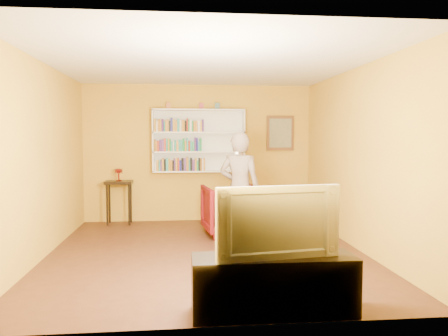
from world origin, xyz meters
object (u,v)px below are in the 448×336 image
(ruby_lustre, at_px, (119,172))
(person, at_px, (240,189))
(television, at_px, (274,220))
(console_table, at_px, (119,188))
(armchair, at_px, (231,210))
(tv_cabinet, at_px, (274,285))
(bookshelf, at_px, (199,141))

(ruby_lustre, xyz_separation_m, person, (2.08, -1.84, -0.13))
(person, bearing_deg, television, 110.37)
(console_table, relative_size, person, 0.48)
(console_table, relative_size, armchair, 0.89)
(tv_cabinet, bearing_deg, armchair, 90.03)
(console_table, height_order, tv_cabinet, console_table)
(person, bearing_deg, tv_cabinet, 110.37)
(person, relative_size, television, 1.48)
(bookshelf, bearing_deg, console_table, -174.07)
(ruby_lustre, relative_size, armchair, 0.25)
(bookshelf, height_order, armchair, bookshelf)
(console_table, distance_m, armchair, 2.33)
(bookshelf, bearing_deg, person, -74.79)
(console_table, bearing_deg, person, -41.45)
(armchair, bearing_deg, person, 86.81)
(bookshelf, bearing_deg, tv_cabinet, -83.89)
(bookshelf, height_order, television, bookshelf)
(bookshelf, relative_size, television, 1.53)
(ruby_lustre, bearing_deg, television, -65.66)
(ruby_lustre, height_order, person, person)
(bookshelf, height_order, console_table, bookshelf)
(television, bearing_deg, person, 80.86)
(console_table, relative_size, ruby_lustre, 3.51)
(bookshelf, distance_m, person, 2.19)
(armchair, distance_m, television, 3.42)
(bookshelf, relative_size, person, 1.03)
(ruby_lustre, height_order, television, television)
(armchair, relative_size, tv_cabinet, 0.61)
(tv_cabinet, bearing_deg, television, 0.00)
(console_table, xyz_separation_m, armchair, (2.03, -1.11, -0.26))
(ruby_lustre, distance_m, person, 2.78)
(bookshelf, bearing_deg, armchair, -68.56)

